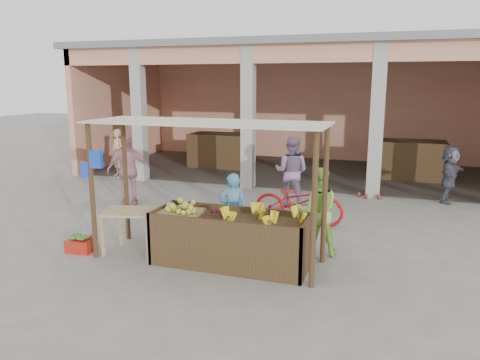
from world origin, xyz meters
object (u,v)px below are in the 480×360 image
(fruit_stall, at_px, (231,242))
(side_table, at_px, (133,218))
(motorcycle, at_px, (299,201))
(vendor_green, at_px, (317,209))
(red_crate, at_px, (80,245))
(vendor_blue, at_px, (233,208))

(fruit_stall, xyz_separation_m, side_table, (-1.79, -0.10, 0.27))
(fruit_stall, bearing_deg, motorcycle, 76.67)
(side_table, height_order, vendor_green, vendor_green)
(red_crate, height_order, motorcycle, motorcycle)
(side_table, distance_m, red_crate, 1.16)
(side_table, relative_size, vendor_green, 0.68)
(side_table, bearing_deg, fruit_stall, -11.39)
(fruit_stall, distance_m, side_table, 1.81)
(vendor_blue, bearing_deg, red_crate, 8.26)
(red_crate, bearing_deg, vendor_green, 11.30)
(side_table, height_order, vendor_blue, vendor_blue)
(side_table, relative_size, vendor_blue, 0.75)
(red_crate, bearing_deg, motorcycle, 34.65)
(vendor_green, bearing_deg, vendor_blue, -11.25)
(fruit_stall, xyz_separation_m, vendor_blue, (-0.23, 0.77, 0.35))
(fruit_stall, distance_m, motorcycle, 2.67)
(red_crate, distance_m, motorcycle, 4.49)
(red_crate, bearing_deg, side_table, 5.88)
(red_crate, distance_m, vendor_green, 4.31)
(red_crate, xyz_separation_m, motorcycle, (3.40, 2.90, 0.41))
(red_crate, height_order, vendor_blue, vendor_blue)
(vendor_blue, distance_m, motorcycle, 2.02)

